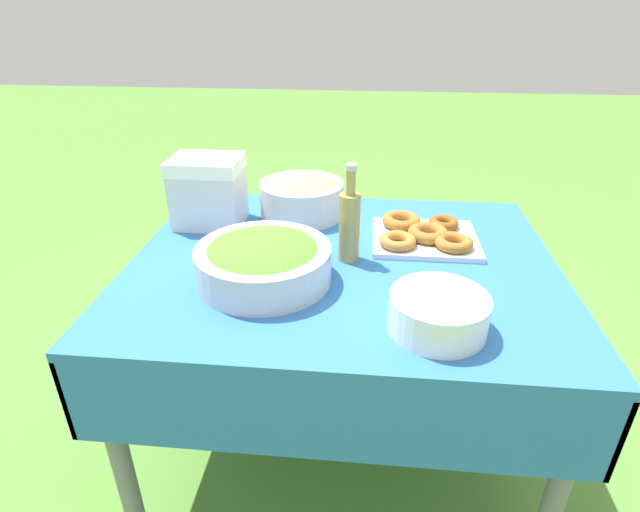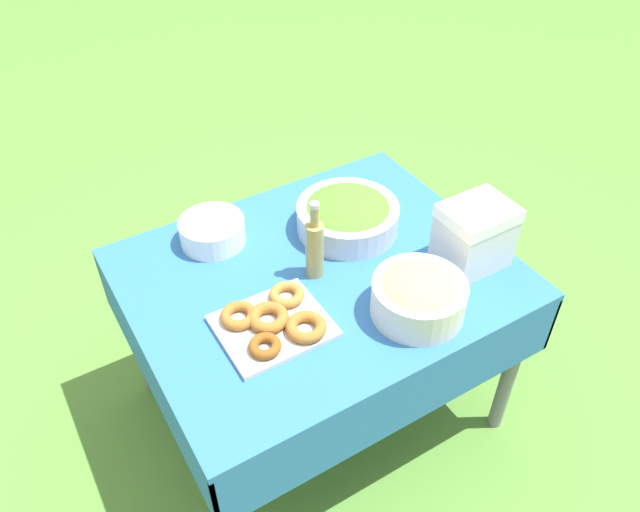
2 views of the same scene
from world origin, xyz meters
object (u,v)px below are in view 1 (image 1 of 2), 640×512
cooler_box (208,191)px  plate_stack (438,313)px  salad_bowl (263,260)px  olive_oil_bottle (349,224)px  pasta_bowl (302,195)px  donut_platter (424,235)px

cooler_box → plate_stack: bearing=-38.1°
salad_bowl → olive_oil_bottle: (0.21, 0.13, 0.05)m
plate_stack → pasta_bowl: bearing=121.8°
pasta_bowl → donut_platter: 0.42m
salad_bowl → pasta_bowl: bearing=84.6°
plate_stack → olive_oil_bottle: (-0.21, 0.30, 0.06)m
olive_oil_bottle → pasta_bowl: bearing=119.2°
salad_bowl → pasta_bowl: pasta_bowl is taller
plate_stack → cooler_box: bearing=141.9°
salad_bowl → donut_platter: (0.42, 0.27, -0.04)m
pasta_bowl → olive_oil_bottle: 0.34m
plate_stack → cooler_box: 0.83m
cooler_box → olive_oil_bottle: bearing=-25.1°
pasta_bowl → cooler_box: cooler_box is taller
donut_platter → olive_oil_bottle: bearing=-147.4°
salad_bowl → donut_platter: salad_bowl is taller
salad_bowl → cooler_box: size_ratio=1.60×
donut_platter → olive_oil_bottle: olive_oil_bottle is taller
pasta_bowl → donut_platter: size_ratio=0.89×
donut_platter → plate_stack: size_ratio=1.43×
olive_oil_bottle → cooler_box: size_ratio=1.27×
donut_platter → cooler_box: cooler_box is taller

